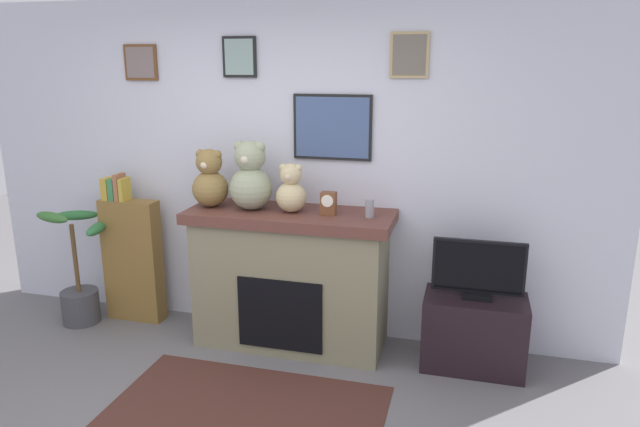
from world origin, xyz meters
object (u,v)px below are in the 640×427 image
object	(u,v)px
potted_plant	(79,285)
teddy_bear_cream	(251,179)
teddy_bear_brown	(291,190)
fireplace	(291,278)
tv_stand	(474,332)
candle_jar	(370,208)
teddy_bear_tan	(210,181)
bookshelf	(132,257)
television	(478,270)
mantel_clock	(329,203)

from	to	relation	value
potted_plant	teddy_bear_cream	world-z (taller)	teddy_bear_cream
teddy_bear_brown	fireplace	bearing A→B (deg)	129.66
fireplace	teddy_bear_brown	size ratio (longest dim) A/B	4.26
potted_plant	tv_stand	bearing A→B (deg)	1.61
candle_jar	potted_plant	bearing A→B (deg)	-177.75
potted_plant	tv_stand	world-z (taller)	potted_plant
fireplace	candle_jar	xyz separation A→B (m)	(0.60, -0.02, 0.59)
fireplace	teddy_bear_tan	xyz separation A→B (m)	(-0.63, -0.02, 0.72)
fireplace	bookshelf	world-z (taller)	bookshelf
television	candle_jar	bearing A→B (deg)	179.47
bookshelf	teddy_bear_tan	distance (m)	1.07
fireplace	tv_stand	world-z (taller)	fireplace
bookshelf	teddy_bear_tan	world-z (taller)	teddy_bear_tan
television	teddy_bear_brown	distance (m)	1.43
fireplace	teddy_bear_tan	bearing A→B (deg)	-178.33
potted_plant	candle_jar	bearing A→B (deg)	2.25
fireplace	television	xyz separation A→B (m)	(1.36, -0.02, 0.20)
television	mantel_clock	size ratio (longest dim) A/B	3.80
candle_jar	teddy_bear_tan	xyz separation A→B (m)	(-1.22, -0.00, 0.13)
potted_plant	tv_stand	size ratio (longest dim) A/B	1.40
teddy_bear_tan	fireplace	bearing A→B (deg)	1.67
bookshelf	potted_plant	distance (m)	0.49
television	potted_plant	bearing A→B (deg)	-178.42
tv_stand	candle_jar	bearing A→B (deg)	179.58
teddy_bear_tan	bookshelf	bearing A→B (deg)	173.16
potted_plant	teddy_bear_cream	bearing A→B (deg)	3.55
television	fireplace	bearing A→B (deg)	178.96
fireplace	potted_plant	size ratio (longest dim) A/B	1.55
bookshelf	mantel_clock	size ratio (longest dim) A/B	7.59
potted_plant	tv_stand	distance (m)	3.18
candle_jar	mantel_clock	bearing A→B (deg)	-179.75
tv_stand	television	distance (m)	0.47
bookshelf	teddy_bear_tan	xyz separation A→B (m)	(0.79, -0.09, 0.71)
candle_jar	teddy_bear_tan	distance (m)	1.23
teddy_bear_cream	candle_jar	bearing A→B (deg)	0.04
potted_plant	fireplace	bearing A→B (deg)	3.55
fireplace	bookshelf	size ratio (longest dim) A/B	1.23
television	candle_jar	distance (m)	0.86
teddy_bear_cream	tv_stand	bearing A→B (deg)	-0.17
bookshelf	television	xyz separation A→B (m)	(2.78, -0.10, 0.19)
candle_jar	television	bearing A→B (deg)	-0.53
bookshelf	teddy_bear_cream	size ratio (longest dim) A/B	2.43
potted_plant	television	distance (m)	3.21
bookshelf	television	world-z (taller)	bookshelf
tv_stand	mantel_clock	distance (m)	1.38
television	teddy_bear_brown	xyz separation A→B (m)	(-1.35, 0.01, 0.49)
teddy_bear_tan	teddy_bear_brown	world-z (taller)	teddy_bear_tan
candle_jar	teddy_bear_cream	size ratio (longest dim) A/B	0.26
tv_stand	potted_plant	bearing A→B (deg)	-178.39
potted_plant	teddy_bear_cream	size ratio (longest dim) A/B	1.93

